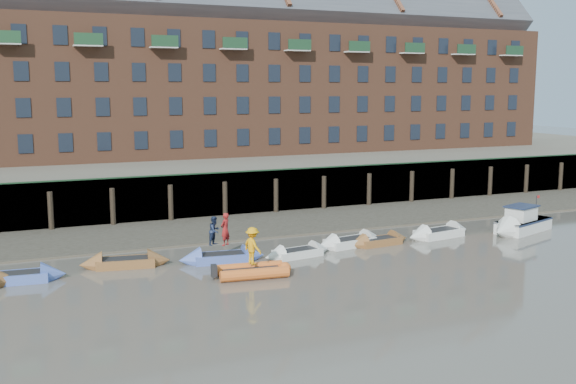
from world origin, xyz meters
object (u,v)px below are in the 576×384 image
motor_launch (517,225)px  person_rower_a (225,229)px  rowboat_7 (439,233)px  rowboat_6 (379,241)px  person_rower_b (215,231)px  person_rib_crew (253,246)px  rowboat_4 (298,253)px  rib_tender (255,271)px  rowboat_5 (350,242)px  rowboat_3 (222,258)px  rowboat_2 (125,262)px  rowboat_1 (15,277)px

motor_launch → person_rower_a: 19.59m
rowboat_7 → motor_launch: 5.37m
rowboat_6 → person_rower_b: size_ratio=2.72×
rowboat_6 → rowboat_7: rowboat_7 is taller
rowboat_7 → person_rib_crew: 14.43m
motor_launch → person_rib_crew: (-19.13, -2.65, 0.97)m
rowboat_4 → person_rower_b: bearing=161.1°
rowboat_6 → person_rower_a: person_rower_a is taller
rowboat_6 → rib_tender: size_ratio=1.12×
rowboat_5 → person_rower_b: size_ratio=3.08×
rowboat_3 → rib_tender: rowboat_3 is taller
rowboat_4 → person_rower_a: size_ratio=2.43×
rowboat_2 → motor_launch: 24.79m
person_rower_b → rowboat_7: bearing=-38.5°
rowboat_5 → rowboat_7: rowboat_7 is taller
rowboat_2 → rowboat_7: bearing=7.3°
rowboat_2 → motor_launch: bearing=5.2°
rowboat_6 → rowboat_1: bearing=174.1°
rowboat_5 → rib_tender: (-7.46, -3.85, 0.04)m
rowboat_1 → rowboat_7: (24.88, 0.27, 0.01)m
rowboat_4 → motor_launch: bearing=-8.8°
person_rower_a → person_rib_crew: (0.41, -3.17, -0.26)m
rowboat_1 → rowboat_3: size_ratio=1.00×
rowboat_2 → rowboat_4: (9.24, -1.59, -0.02)m
person_rib_crew → rowboat_6: bearing=-87.1°
rowboat_5 → person_rower_a: size_ratio=2.74×
rowboat_7 → person_rower_a: bearing=173.3°
rowboat_1 → person_rower_a: 10.71m
person_rower_b → person_rib_crew: bearing=-114.7°
rowboat_4 → rowboat_7: 10.30m
rowboat_1 → person_rower_b: bearing=5.2°
rowboat_6 → rib_tender: (-9.20, -3.47, 0.07)m
rowboat_3 → person_rower_b: person_rower_b is taller
rowboat_6 → motor_launch: (9.85, -0.72, 0.36)m
rowboat_5 → person_rower_b: (-8.44, -0.28, 1.46)m
rowboat_5 → rowboat_6: bearing=-21.9°
rowboat_1 → rowboat_2: 5.46m
rowboat_4 → rowboat_5: (3.89, 1.09, 0.03)m
rowboat_1 → rowboat_2: rowboat_1 is taller
rib_tender → rowboat_4: bearing=44.0°
rowboat_7 → person_rib_crew: person_rib_crew is taller
rib_tender → motor_launch: motor_launch is taller
rowboat_2 → rowboat_5: bearing=6.7°
rowboat_1 → motor_launch: 30.15m
rowboat_7 → motor_launch: motor_launch is taller
rowboat_1 → rowboat_6: size_ratio=1.12×
rowboat_2 → rowboat_3: rowboat_3 is taller
rowboat_2 → rib_tender: rowboat_2 is taller
rowboat_1 → motor_launch: motor_launch is taller
rowboat_2 → rowboat_4: 9.37m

